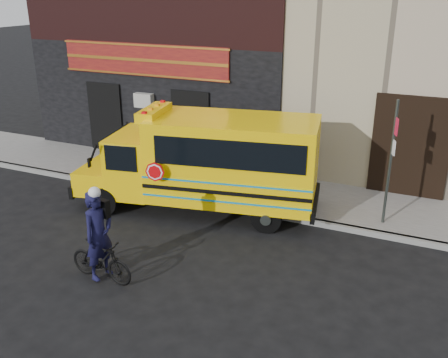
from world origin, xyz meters
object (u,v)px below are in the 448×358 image
school_bus (210,161)px  cyclist (99,237)px  sign_pole (391,161)px  bicycle (101,260)px

school_bus → cyclist: 4.27m
sign_pole → bicycle: size_ratio=2.16×
sign_pole → bicycle: bearing=-135.6°
sign_pole → school_bus: bearing=-169.2°
school_bus → sign_pole: 4.78m
school_bus → sign_pole: sign_pole is taller
school_bus → bicycle: (-0.59, -4.26, -1.03)m
sign_pole → cyclist: sign_pole is taller
school_bus → bicycle: school_bus is taller
sign_pole → cyclist: bearing=-136.2°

